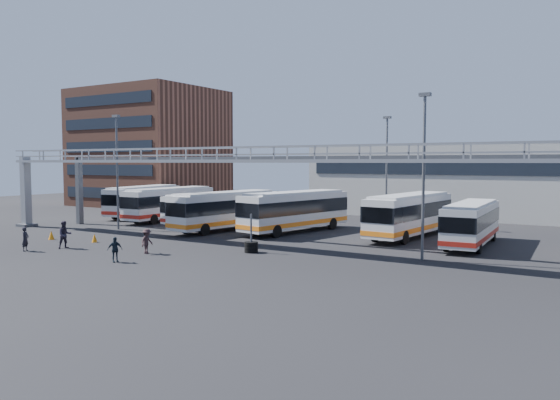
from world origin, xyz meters
The scene contains 21 objects.
ground centered at (0.00, 0.00, 0.00)m, with size 140.00×140.00×0.00m, color black.
gantry centered at (0.00, 5.87, 5.51)m, with size 51.40×5.15×7.10m.
apartment_building centered at (-34.00, 30.00, 8.00)m, with size 18.00×15.00×16.00m, color brown.
warehouse centered at (12.00, 38.00, 4.00)m, with size 42.00×14.00×8.00m, color #9E9E99.
light_pole_left centered at (-16.00, 8.00, 5.73)m, with size 0.70×0.35×10.21m.
light_pole_mid centered at (12.00, 7.00, 5.73)m, with size 0.70×0.35×10.21m.
light_pole_back centered at (4.00, 22.00, 5.73)m, with size 0.70×0.35×10.21m.
bus_0 centered at (-22.44, 17.40, 1.87)m, with size 4.65×11.42×3.38m.
bus_1 centered at (-17.08, 15.84, 1.88)m, with size 2.63×11.17×3.39m.
bus_2 centered at (-11.49, 15.23, 1.68)m, with size 3.44×10.21×3.04m.
bus_3 centered at (-7.22, 12.35, 1.89)m, with size 4.16×11.53×3.43m.
bus_4 centered at (-1.39, 14.54, 1.94)m, with size 4.82×11.85×3.51m.
bus_6 centered at (8.09, 16.37, 1.93)m, with size 3.66×11.70×3.50m.
bus_7 centered at (13.28, 14.45, 1.74)m, with size 2.87×10.46×3.15m.
pedestrian_a centered at (-11.97, -3.72, 0.82)m, with size 0.60×0.39×1.65m, color black.
pedestrian_b centered at (-10.71, -1.55, 0.96)m, with size 0.94×0.73×1.93m, color #292331.
pedestrian_c centered at (-4.17, -0.16, 0.83)m, with size 1.07×0.61×1.65m, color #332224.
pedestrian_d centered at (-3.60, -3.37, 0.77)m, with size 0.90×0.37×1.53m, color #19242E.
cone_left centered at (-15.37, 0.70, 0.35)m, with size 0.44×0.44×0.70m, color orange.
cone_right centered at (-11.29, 1.47, 0.32)m, with size 0.40×0.40×0.64m, color orange.
tire_stack centered at (1.38, 3.87, 0.44)m, with size 0.91×0.91×2.59m.
Camera 1 is at (21.97, -25.87, 6.04)m, focal length 35.00 mm.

